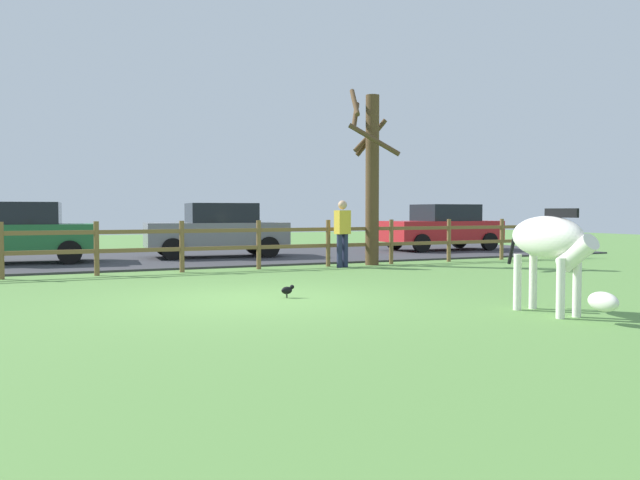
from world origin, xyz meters
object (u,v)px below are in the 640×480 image
Objects in this scene: parked_car_green at (16,232)px; parked_car_grey at (218,230)px; bare_tree at (371,173)px; zebra at (551,245)px; visitor_near_fence at (342,230)px; parked_car_red at (443,227)px; crow_on_grass at (288,290)px.

parked_car_grey is at bearing 0.89° from parked_car_green.
parked_car_grey is (-2.95, 3.83, -1.51)m from bare_tree.
zebra is 7.67m from visitor_near_fence.
parked_car_green is (-8.27, 3.75, -1.51)m from bare_tree.
visitor_near_fence is at bearing -144.97° from parked_car_red.
zebra is 0.47× the size of parked_car_grey.
parked_car_grey reaches higher than zebra.
bare_tree is 2.36× the size of zebra.
visitor_near_fence reaches higher than zebra.
bare_tree reaches higher than zebra.
crow_on_grass is at bearing 130.49° from zebra.
crow_on_grass is (-4.33, -4.99, -2.23)m from bare_tree.
crow_on_grass is 12.81m from parked_car_red.
visitor_near_fence is (3.32, 4.63, 0.78)m from crow_on_grass.
crow_on_grass is at bearing -98.87° from parked_car_grey.
parked_car_grey is (5.31, 0.08, 0.00)m from parked_car_green.
crow_on_grass is 8.96m from parked_car_grey.
visitor_near_fence reaches higher than parked_car_red.
zebra is at bearing -84.27° from parked_car_grey.
crow_on_grass is 0.05× the size of parked_car_green.
bare_tree reaches higher than crow_on_grass.
crow_on_grass is 9.62m from parked_car_green.
parked_car_red is at bearing 0.25° from parked_car_green.
parked_car_red is 7.27m from visitor_near_fence.
bare_tree is at bearing 20.06° from visitor_near_fence.
crow_on_grass is at bearing -130.93° from bare_tree.
parked_car_red is 7.90m from parked_car_grey.
parked_car_green and parked_car_grey have the same top height.
parked_car_green is at bearing -179.11° from parked_car_grey.
parked_car_green is at bearing 118.96° from zebra.
parked_car_grey is (1.38, 8.83, 0.72)m from crow_on_grass.
parked_car_grey is at bearing 127.59° from bare_tree.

